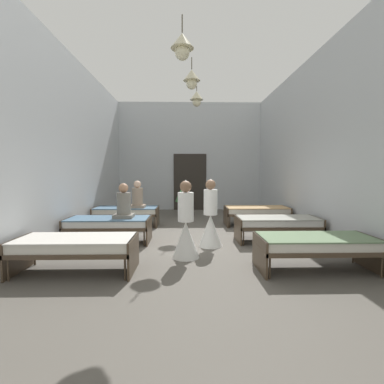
{
  "coord_description": "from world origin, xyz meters",
  "views": [
    {
      "loc": [
        -0.18,
        -6.3,
        1.64
      ],
      "look_at": [
        0.0,
        1.64,
        1.05
      ],
      "focal_mm": 25.53,
      "sensor_mm": 36.0,
      "label": 1
    }
  ],
  "objects_px": {
    "bed_left_row_1": "(109,224)",
    "potted_plant": "(183,196)",
    "bed_right_row_0": "(316,244)",
    "bed_left_row_2": "(127,212)",
    "nurse_mid_aisle": "(210,222)",
    "bed_right_row_1": "(277,223)",
    "patient_seated_secondary": "(138,198)",
    "bed_right_row_2": "(256,211)",
    "nurse_near_aisle": "(186,230)",
    "patient_seated_primary": "(124,205)",
    "bed_left_row_0": "(76,246)"
  },
  "relations": [
    {
      "from": "patient_seated_primary",
      "to": "patient_seated_secondary",
      "type": "distance_m",
      "value": 1.8
    },
    {
      "from": "bed_left_row_2",
      "to": "potted_plant",
      "type": "relative_size",
      "value": 1.58
    },
    {
      "from": "nurse_near_aisle",
      "to": "bed_left_row_1",
      "type": "bearing_deg",
      "value": 35.29
    },
    {
      "from": "bed_right_row_2",
      "to": "nurse_near_aisle",
      "type": "bearing_deg",
      "value": -124.98
    },
    {
      "from": "bed_right_row_2",
      "to": "patient_seated_secondary",
      "type": "height_order",
      "value": "patient_seated_secondary"
    },
    {
      "from": "bed_right_row_0",
      "to": "bed_right_row_1",
      "type": "distance_m",
      "value": 1.9
    },
    {
      "from": "bed_right_row_0",
      "to": "nurse_near_aisle",
      "type": "distance_m",
      "value": 2.27
    },
    {
      "from": "bed_right_row_0",
      "to": "bed_left_row_2",
      "type": "relative_size",
      "value": 1.0
    },
    {
      "from": "bed_right_row_0",
      "to": "bed_left_row_2",
      "type": "xyz_separation_m",
      "value": [
        -3.94,
        3.8,
        0.0
      ]
    },
    {
      "from": "bed_right_row_1",
      "to": "bed_left_row_2",
      "type": "bearing_deg",
      "value": 154.26
    },
    {
      "from": "bed_left_row_0",
      "to": "bed_right_row_2",
      "type": "distance_m",
      "value": 5.47
    },
    {
      "from": "bed_left_row_1",
      "to": "bed_right_row_2",
      "type": "relative_size",
      "value": 1.0
    },
    {
      "from": "bed_right_row_0",
      "to": "nurse_mid_aisle",
      "type": "relative_size",
      "value": 1.28
    },
    {
      "from": "patient_seated_secondary",
      "to": "bed_left_row_1",
      "type": "bearing_deg",
      "value": -100.86
    },
    {
      "from": "patient_seated_primary",
      "to": "bed_right_row_0",
      "type": "bearing_deg",
      "value": -28.13
    },
    {
      "from": "bed_left_row_0",
      "to": "bed_left_row_1",
      "type": "distance_m",
      "value": 1.9
    },
    {
      "from": "bed_left_row_0",
      "to": "potted_plant",
      "type": "distance_m",
      "value": 5.95
    },
    {
      "from": "bed_left_row_1",
      "to": "bed_right_row_2",
      "type": "distance_m",
      "value": 4.37
    },
    {
      "from": "bed_left_row_1",
      "to": "nurse_near_aisle",
      "type": "xyz_separation_m",
      "value": [
        1.79,
        -1.18,
        0.09
      ]
    },
    {
      "from": "bed_left_row_2",
      "to": "nurse_mid_aisle",
      "type": "relative_size",
      "value": 1.28
    },
    {
      "from": "bed_right_row_0",
      "to": "bed_left_row_2",
      "type": "bearing_deg",
      "value": 136.04
    },
    {
      "from": "bed_left_row_0",
      "to": "bed_left_row_1",
      "type": "xyz_separation_m",
      "value": [
        0.0,
        1.9,
        0.0
      ]
    },
    {
      "from": "bed_left_row_1",
      "to": "nurse_mid_aisle",
      "type": "xyz_separation_m",
      "value": [
        2.33,
        -0.39,
        0.09
      ]
    },
    {
      "from": "bed_left_row_1",
      "to": "bed_right_row_1",
      "type": "distance_m",
      "value": 3.94
    },
    {
      "from": "bed_right_row_0",
      "to": "patient_seated_primary",
      "type": "relative_size",
      "value": 2.37
    },
    {
      "from": "nurse_near_aisle",
      "to": "potted_plant",
      "type": "xyz_separation_m",
      "value": [
        -0.09,
        4.97,
        0.21
      ]
    },
    {
      "from": "bed_right_row_0",
      "to": "bed_left_row_1",
      "type": "bearing_deg",
      "value": 154.26
    },
    {
      "from": "bed_right_row_0",
      "to": "potted_plant",
      "type": "bearing_deg",
      "value": 111.5
    },
    {
      "from": "bed_left_row_0",
      "to": "bed_right_row_1",
      "type": "xyz_separation_m",
      "value": [
        3.94,
        1.9,
        0.0
      ]
    },
    {
      "from": "nurse_near_aisle",
      "to": "nurse_mid_aisle",
      "type": "relative_size",
      "value": 1.0
    },
    {
      "from": "bed_left_row_1",
      "to": "potted_plant",
      "type": "relative_size",
      "value": 1.58
    },
    {
      "from": "bed_right_row_0",
      "to": "bed_right_row_2",
      "type": "relative_size",
      "value": 1.0
    },
    {
      "from": "bed_left_row_0",
      "to": "nurse_near_aisle",
      "type": "bearing_deg",
      "value": 22.01
    },
    {
      "from": "nurse_near_aisle",
      "to": "patient_seated_primary",
      "type": "relative_size",
      "value": 1.86
    },
    {
      "from": "bed_left_row_2",
      "to": "patient_seated_secondary",
      "type": "relative_size",
      "value": 2.37
    },
    {
      "from": "bed_left_row_0",
      "to": "nurse_near_aisle",
      "type": "height_order",
      "value": "nurse_near_aisle"
    },
    {
      "from": "bed_right_row_0",
      "to": "bed_left_row_1",
      "type": "height_order",
      "value": "same"
    },
    {
      "from": "potted_plant",
      "to": "bed_right_row_1",
      "type": "bearing_deg",
      "value": -59.41
    },
    {
      "from": "bed_left_row_0",
      "to": "bed_left_row_2",
      "type": "bearing_deg",
      "value": 90.0
    },
    {
      "from": "bed_right_row_0",
      "to": "patient_seated_secondary",
      "type": "xyz_separation_m",
      "value": [
        -3.59,
        3.72,
        0.43
      ]
    },
    {
      "from": "bed_right_row_2",
      "to": "potted_plant",
      "type": "height_order",
      "value": "potted_plant"
    },
    {
      "from": "bed_left_row_1",
      "to": "nurse_mid_aisle",
      "type": "height_order",
      "value": "nurse_mid_aisle"
    },
    {
      "from": "patient_seated_primary",
      "to": "nurse_mid_aisle",
      "type": "bearing_deg",
      "value": -11.78
    },
    {
      "from": "patient_seated_secondary",
      "to": "nurse_near_aisle",
      "type": "bearing_deg",
      "value": -64.41
    },
    {
      "from": "bed_left_row_0",
      "to": "bed_right_row_0",
      "type": "xyz_separation_m",
      "value": [
        3.94,
        0.0,
        0.0
      ]
    },
    {
      "from": "bed_right_row_1",
      "to": "bed_right_row_2",
      "type": "xyz_separation_m",
      "value": [
        0.0,
        1.9,
        0.0
      ]
    },
    {
      "from": "bed_left_row_1",
      "to": "bed_right_row_2",
      "type": "bearing_deg",
      "value": 25.74
    },
    {
      "from": "bed_left_row_2",
      "to": "bed_right_row_2",
      "type": "height_order",
      "value": "same"
    },
    {
      "from": "bed_left_row_1",
      "to": "patient_seated_secondary",
      "type": "distance_m",
      "value": 1.91
    },
    {
      "from": "bed_left_row_2",
      "to": "nurse_mid_aisle",
      "type": "bearing_deg",
      "value": -44.56
    }
  ]
}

